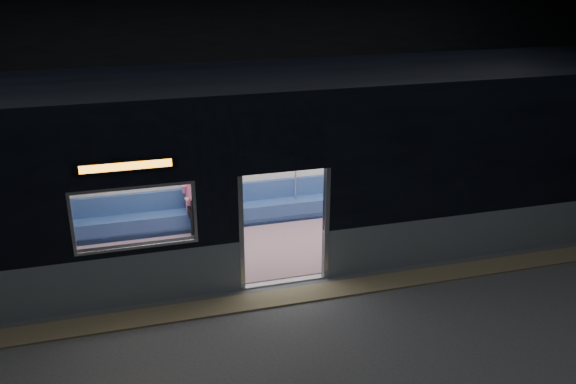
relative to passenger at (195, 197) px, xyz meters
name	(u,v)px	position (x,y,z in m)	size (l,w,h in m)	color
station_floor	(302,315)	(1.19, -3.55, -0.76)	(24.00, 14.00, 0.01)	#47494C
station_envelope	(304,84)	(1.19, -3.55, 2.91)	(24.00, 14.00, 5.00)	black
tactile_strip	(292,296)	(1.19, -3.00, -0.74)	(22.80, 0.50, 0.03)	#8C7F59
metro_car	(263,155)	(1.19, -1.00, 1.09)	(18.00, 3.04, 3.35)	gray
passenger	(195,197)	(0.00, 0.00, 0.00)	(0.39, 0.63, 1.27)	black
handbag	(198,205)	(0.03, -0.20, -0.10)	(0.26, 0.22, 0.13)	black
transit_map	(374,144)	(3.98, 0.31, 0.69)	(0.92, 0.03, 0.59)	white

